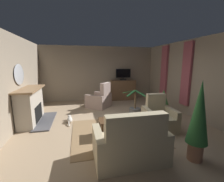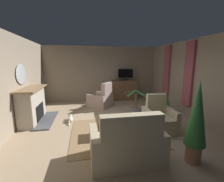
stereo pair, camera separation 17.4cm
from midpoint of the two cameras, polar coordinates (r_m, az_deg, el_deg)
name	(u,v)px [view 1 (the left image)]	position (r m, az deg, el deg)	size (l,w,h in m)	color
ground_plane	(115,125)	(4.90, 0.19, -12.93)	(6.38, 7.59, 0.04)	tan
wall_back	(99,73)	(8.01, -5.50, 6.64)	(6.38, 0.10, 2.78)	gray
wall_left	(5,85)	(4.82, -36.31, 1.99)	(0.10, 7.59, 2.78)	gray
wall_right_with_window	(199,79)	(5.92, 29.25, 3.93)	(0.10, 7.59, 2.78)	gray
curtain_panel_near	(186,74)	(6.21, 25.64, 5.78)	(0.10, 0.44, 2.33)	#A34C56
curtain_panel_far	(164,72)	(7.44, 18.49, 6.91)	(0.10, 0.44, 2.33)	#A34C56
rug_central	(115,132)	(4.41, -0.12, -15.36)	(2.35, 2.20, 0.01)	#8E704C
fireplace	(31,106)	(5.61, -29.02, -5.10)	(0.92, 1.68, 1.15)	#4C4C51
wall_mirror_oval	(19,75)	(5.53, -32.47, 5.29)	(0.06, 0.79, 0.65)	#B2B7BF
tv_cabinet	(123,90)	(8.02, 3.47, 0.28)	(1.30, 0.50, 1.04)	#4A3523
television	(123,74)	(7.86, 3.65, 6.37)	(0.78, 0.20, 0.59)	black
coffee_table	(116,121)	(4.16, 0.17, -11.36)	(0.90, 0.51, 0.44)	#4C331E
tv_remote	(121,119)	(4.16, 2.30, -10.39)	(0.17, 0.05, 0.02)	black
sofa_floral	(131,145)	(3.17, 5.49, -19.60)	(1.41, 0.88, 1.07)	tan
armchair_in_far_corner	(159,118)	(4.69, 16.30, -9.95)	(0.89, 0.90, 1.01)	tan
armchair_facing_sofa	(100,100)	(6.67, -5.35, -3.32)	(1.23, 1.24, 1.12)	#A3897F
potted_plant_small_fern_corner	(135,110)	(5.69, 7.77, -7.22)	(0.71, 0.92, 0.97)	slate
potted_plant_leafy_by_curtain	(199,118)	(3.36, 28.74, -8.83)	(0.41, 0.41, 1.63)	#99664C
potted_plant_tall_palm_by_window	(163,100)	(6.11, 18.09, -3.23)	(0.41, 0.41, 0.93)	#99664C
cat	(70,119)	(5.31, -16.66, -10.23)	(0.20, 0.66, 0.19)	beige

